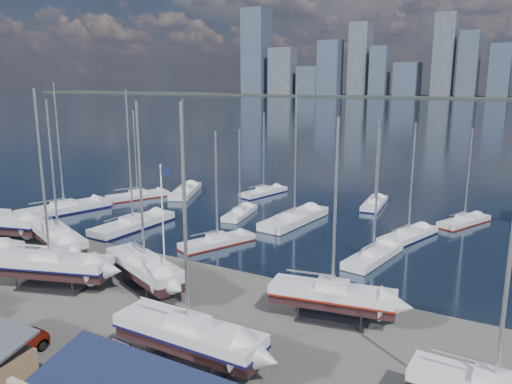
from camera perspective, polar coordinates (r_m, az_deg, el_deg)
The scene contains 23 objects.
ground at distance 43.87m, azimuth -15.44°, elevation -11.51°, with size 1400.00×1400.00×0.00m, color #605E59.
water at distance 339.52m, azimuth 25.07°, elevation 8.33°, with size 1400.00×600.00×0.40m, color #172135.
skyline at distance 593.11m, azimuth 26.92°, elevation 13.25°, with size 639.14×43.80×107.69m.
sailboat_cradle_2 at distance 54.48m, azimuth -21.62°, elevation -4.88°, with size 10.06×6.23×15.92m.
sailboat_cradle_3 at distance 46.75m, azimuth -22.42°, elevation -7.71°, with size 10.97×6.18×17.01m.
sailboat_cradle_4 at distance 43.95m, azimuth -12.60°, elevation -8.38°, with size 10.17×6.21×16.07m.
sailboat_cradle_5 at distance 32.62m, azimuth -7.72°, elevation -15.83°, with size 10.20×2.89×16.43m.
sailboat_cradle_6 at distance 38.14m, azimuth 8.70°, elevation -11.61°, with size 9.65×4.16×15.17m.
sailboat_moored_0 at distance 73.05m, azimuth -21.04°, elevation -1.99°, with size 6.68×12.73×18.33m.
sailboat_moored_1 at distance 78.50m, azimuth -13.36°, elevation -0.52°, with size 6.40×9.60×14.02m.
sailboat_moored_2 at distance 79.97m, azimuth -8.06°, elevation -0.06°, with size 6.86×10.71×15.72m.
sailboat_moored_3 at distance 62.76m, azimuth -13.85°, elevation -3.80°, with size 3.70×11.76×17.42m.
sailboat_moored_4 at distance 66.52m, azimuth -1.84°, elevation -2.49°, with size 3.72×8.30×12.11m.
sailboat_moored_5 at distance 78.91m, azimuth 0.89°, elevation -0.11°, with size 4.41×9.34×13.47m.
sailboat_moored_6 at distance 54.99m, azimuth -4.43°, elevation -5.79°, with size 5.63×9.01×13.06m.
sailboat_moored_7 at distance 63.45m, azimuth 4.41°, elevation -3.27°, with size 4.54×12.26×18.10m.
sailboat_moored_8 at distance 73.52m, azimuth 13.38°, elevation -1.40°, with size 3.40×8.98×13.11m.
sailboat_moored_9 at distance 51.70m, azimuth 13.26°, elevation -7.28°, with size 3.84×9.41×13.80m.
sailboat_moored_10 at distance 59.40m, azimuth 16.99°, elevation -4.92°, with size 5.15×9.60×13.82m.
sailboat_moored_11 at distance 67.82m, azimuth 22.68°, elevation -3.20°, with size 5.60×8.70×12.65m.
car_c at distance 37.27m, azimuth -26.61°, elevation -15.71°, with size 2.37×5.13×1.43m, color gray.
car_d at distance 33.35m, azimuth -18.29°, elevation -18.45°, with size 1.97×4.84×1.40m, color gray.
flagpole at distance 40.87m, azimuth -10.51°, elevation -3.51°, with size 0.99×0.12×11.18m.
Camera 1 is at (29.07, -37.81, 17.49)m, focal length 35.00 mm.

